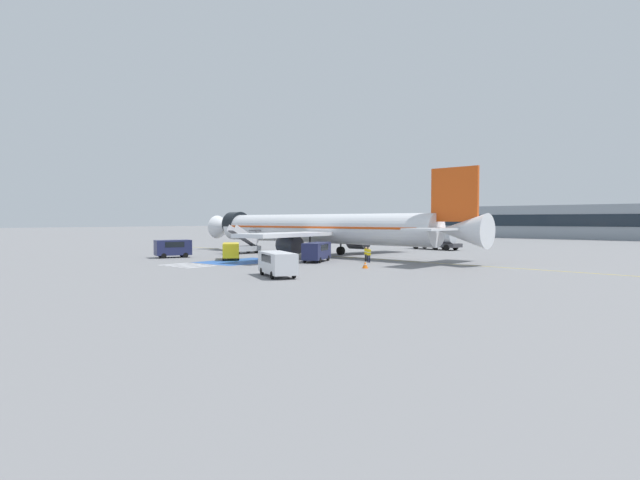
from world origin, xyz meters
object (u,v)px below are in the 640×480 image
at_px(boarding_stairs_forward, 243,246).
at_px(ground_crew_2, 369,254).
at_px(ground_crew_1, 283,249).
at_px(ground_crew_3, 366,253).
at_px(service_van_0, 277,262).
at_px(terminal_building, 574,222).
at_px(service_van_3, 173,247).
at_px(fuel_tanker, 436,239).
at_px(service_van_1, 317,250).
at_px(ground_crew_0, 285,249).
at_px(airliner, 320,229).
at_px(service_van_2, 231,250).
at_px(traffic_cone_1, 365,265).
at_px(traffic_cone_0, 265,253).

relative_size(boarding_stairs_forward, ground_crew_2, 3.16).
distance_m(ground_crew_1, ground_crew_3, 12.10).
relative_size(boarding_stairs_forward, ground_crew_3, 3.16).
relative_size(boarding_stairs_forward, service_van_0, 0.97).
bearing_deg(service_van_0, ground_crew_3, -141.59).
xyz_separation_m(ground_crew_3, terminal_building, (0.32, 92.14, 3.29)).
bearing_deg(boarding_stairs_forward, service_van_3, -92.71).
relative_size(fuel_tanker, service_van_0, 1.58).
height_order(service_van_1, ground_crew_2, service_van_1).
bearing_deg(service_van_0, service_van_1, -123.54).
height_order(ground_crew_0, ground_crew_2, ground_crew_0).
distance_m(airliner, service_van_3, 19.02).
bearing_deg(boarding_stairs_forward, ground_crew_0, -8.96).
bearing_deg(ground_crew_1, service_van_2, -89.62).
bearing_deg(service_van_3, service_van_0, 6.17).
bearing_deg(terminal_building, ground_crew_1, -97.55).
height_order(airliner, service_van_1, airliner).
bearing_deg(ground_crew_2, terminal_building, 49.78).
bearing_deg(ground_crew_3, traffic_cone_1, 95.22).
height_order(airliner, terminal_building, airliner).
xyz_separation_m(boarding_stairs_forward, service_van_2, (7.15, -8.21, 0.18)).
height_order(service_van_0, traffic_cone_0, service_van_0).
bearing_deg(fuel_tanker, ground_crew_0, 176.61).
distance_m(fuel_tanker, service_van_3, 40.95).
distance_m(service_van_2, ground_crew_1, 7.25).
height_order(ground_crew_0, ground_crew_1, ground_crew_0).
relative_size(airliner, ground_crew_0, 24.68).
distance_m(service_van_1, terminal_building, 96.17).
bearing_deg(service_van_3, ground_crew_3, 46.83).
height_order(airliner, service_van_3, airliner).
bearing_deg(ground_crew_3, service_van_3, -2.92).
bearing_deg(traffic_cone_1, service_van_3, -171.30).
relative_size(service_van_2, ground_crew_2, 2.80).
relative_size(fuel_tanker, ground_crew_1, 4.80).
distance_m(airliner, ground_crew_0, 6.58).
height_order(boarding_stairs_forward, ground_crew_3, boarding_stairs_forward).
height_order(boarding_stairs_forward, traffic_cone_0, boarding_stairs_forward).
bearing_deg(airliner, service_van_1, -139.16).
bearing_deg(traffic_cone_1, traffic_cone_0, 162.78).
xyz_separation_m(ground_crew_2, traffic_cone_1, (3.41, -5.61, -0.64)).
relative_size(ground_crew_2, ground_crew_3, 1.00).
relative_size(service_van_3, ground_crew_0, 2.55).
bearing_deg(traffic_cone_0, service_van_1, -16.76).
bearing_deg(service_van_3, airliner, 72.37).
height_order(service_van_0, service_van_1, service_van_1).
relative_size(ground_crew_1, ground_crew_2, 1.08).
relative_size(ground_crew_3, traffic_cone_1, 2.54).
bearing_deg(ground_crew_0, ground_crew_3, 32.44).
xyz_separation_m(service_van_3, traffic_cone_0, (5.72, 10.55, -1.01)).
height_order(ground_crew_0, terminal_building, terminal_building).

